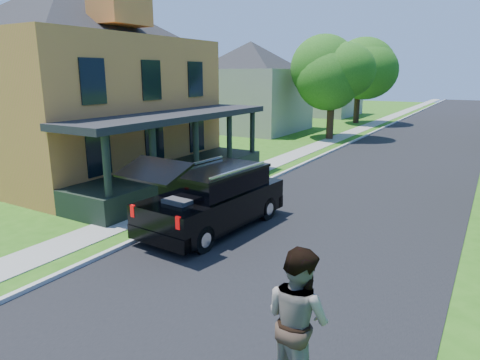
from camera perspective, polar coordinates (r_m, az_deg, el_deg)
The scene contains 12 objects.
ground at distance 9.90m, azimuth 0.81°, elevation -14.15°, with size 140.00×140.00×0.00m, color #285D12.
street at distance 28.29m, azimuth 21.63°, elevation 3.53°, with size 8.00×120.00×0.02m, color black.
curb at distance 29.19m, azimuth 13.78°, elevation 4.42°, with size 0.15×120.00×0.12m, color #A6A6A1.
sidewalk at distance 29.67m, azimuth 10.92°, elevation 4.72°, with size 1.30×120.00×0.03m, color gray.
front_walk at distance 19.95m, azimuth -14.32°, elevation 0.04°, with size 6.50×1.20×0.03m, color gray.
main_house at distance 21.87m, azimuth -21.46°, elevation 13.75°, with size 15.56×15.56×10.10m.
neighbor_house_mid at distance 36.27m, azimuth 1.42°, elevation 13.27°, with size 12.78×12.78×8.30m.
neighbor_house_far at distance 50.80m, azimuth 10.60°, elevation 13.26°, with size 12.78×12.78×8.30m.
black_suv at distance 13.08m, azimuth -3.57°, elevation -2.49°, with size 2.43×5.52×2.51m.
skateboarder at distance 5.79m, azimuth 7.71°, elevation -17.92°, with size 1.17×1.06×1.97m.
tree_left_mid at distance 31.86m, azimuth 12.25°, elevation 14.39°, with size 5.58×5.62×7.76m.
tree_left_far at distance 43.21m, azimuth 15.62°, elevation 15.01°, with size 7.28×7.08×8.82m.
Camera 1 is at (4.36, -7.56, 4.68)m, focal length 32.00 mm.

